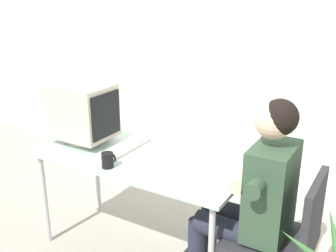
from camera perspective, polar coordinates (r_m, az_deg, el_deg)
The scene contains 8 objects.
ground_plane at distance 3.07m, azimuth -3.50°, elevation -16.99°, with size 12.00×12.00×0.00m, color #9E998E.
wall_back at distance 3.63m, azimuth 13.03°, elevation 13.77°, with size 8.00×0.10×3.00m, color silver.
desk at distance 2.73m, azimuth -3.79°, elevation -5.38°, with size 1.45×0.70×0.74m.
crt_monitor at distance 2.92m, azimuth -12.07°, elevation 2.04°, with size 0.43×0.34×0.43m.
keyboard at distance 2.81m, azimuth -6.18°, elevation -3.04°, with size 0.15×0.46×0.03m.
office_chair at distance 2.44m, azimuth 16.09°, elevation -14.82°, with size 0.48×0.48×0.86m.
person_seated at distance 2.37m, azimuth 12.08°, elevation -9.45°, with size 0.70×0.57×1.27m.
desk_mug at distance 2.54m, azimuth -8.60°, elevation -4.82°, with size 0.08×0.09×0.10m.
Camera 1 is at (1.42, -2.04, 1.81)m, focal length 42.59 mm.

